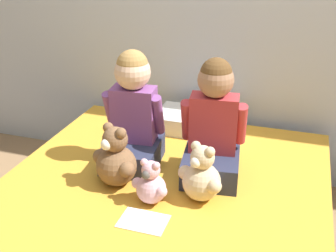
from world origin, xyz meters
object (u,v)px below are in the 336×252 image
child_on_right (213,127)px  teddy_bear_between_children (150,185)px  child_on_left (133,114)px  teddy_bear_held_by_right_child (201,176)px  teddy_bear_held_by_left_child (116,160)px  sign_card (143,221)px  pillow_at_headboard (196,122)px  bed (152,236)px

child_on_right → teddy_bear_between_children: 0.44m
child_on_left → teddy_bear_held_by_right_child: 0.52m
teddy_bear_held_by_left_child → sign_card: size_ratio=1.54×
teddy_bear_held_by_right_child → pillow_at_headboard: size_ratio=0.59×
teddy_bear_held_by_left_child → teddy_bear_held_by_right_child: teddy_bear_held_by_left_child is taller
sign_card → pillow_at_headboard: bearing=91.0°
teddy_bear_held_by_right_child → teddy_bear_between_children: (-0.22, -0.10, -0.03)m
teddy_bear_held_by_right_child → teddy_bear_between_children: 0.24m
teddy_bear_held_by_right_child → child_on_left: bearing=176.3°
child_on_left → bed: bearing=-62.0°
teddy_bear_held_by_left_child → pillow_at_headboard: size_ratio=0.66×
bed → child_on_right: bearing=57.6°
teddy_bear_held_by_right_child → pillow_at_headboard: bearing=131.3°
bed → teddy_bear_between_children: (-0.00, -0.01, 0.30)m
teddy_bear_held_by_left_child → teddy_bear_held_by_right_child: bearing=24.4°
bed → pillow_at_headboard: pillow_at_headboard is taller
teddy_bear_between_children → pillow_at_headboard: (0.00, 0.83, -0.04)m
sign_card → child_on_left: bearing=116.0°
bed → child_on_left: size_ratio=3.25×
teddy_bear_between_children → sign_card: 0.17m
teddy_bear_held_by_left_child → bed: bearing=0.7°
child_on_right → teddy_bear_held_by_right_child: size_ratio=2.14×
sign_card → teddy_bear_held_by_left_child: bearing=133.7°
teddy_bear_held_by_left_child → pillow_at_headboard: bearing=97.4°
teddy_bear_held_by_left_child → child_on_left: bearing=114.4°
pillow_at_headboard → sign_card: 0.98m
child_on_right → teddy_bear_held_by_right_child: 0.28m
child_on_right → teddy_bear_between_children: child_on_right is taller
teddy_bear_between_children → sign_card: (0.02, -0.15, -0.09)m
teddy_bear_held_by_left_child → teddy_bear_held_by_right_child: 0.43m
child_on_left → teddy_bear_between_children: bearing=-62.6°
pillow_at_headboard → sign_card: bearing=-89.0°
child_on_right → bed: bearing=-129.9°
teddy_bear_held_by_left_child → child_on_right: bearing=53.1°
child_on_left → child_on_right: child_on_left is taller
bed → pillow_at_headboard: 0.87m
teddy_bear_held_by_right_child → sign_card: (-0.20, -0.25, -0.12)m
teddy_bear_held_by_left_child → teddy_bear_between_children: 0.24m
sign_card → teddy_bear_between_children: bearing=97.4°
child_on_right → pillow_at_headboard: child_on_right is taller
child_on_left → child_on_right: (0.43, -0.00, -0.01)m
child_on_left → teddy_bear_held_by_right_child: bearing=-34.1°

